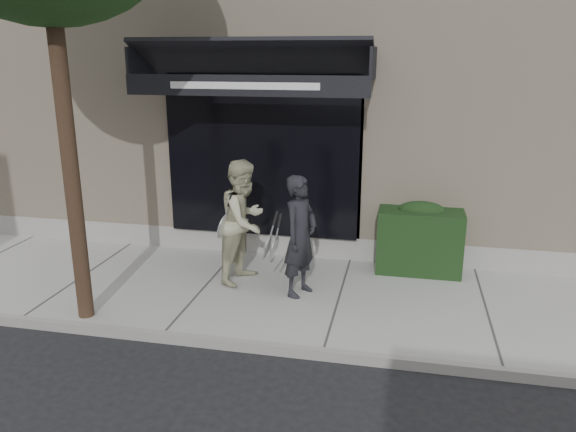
# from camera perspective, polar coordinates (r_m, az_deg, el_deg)

# --- Properties ---
(ground) EXTENTS (80.00, 80.00, 0.00)m
(ground) POSITION_cam_1_polar(r_m,az_deg,el_deg) (8.16, 5.22, -8.88)
(ground) COLOR black
(ground) RESTS_ON ground
(sidewalk) EXTENTS (20.00, 3.00, 0.12)m
(sidewalk) POSITION_cam_1_polar(r_m,az_deg,el_deg) (8.14, 5.23, -8.49)
(sidewalk) COLOR #A1A09B
(sidewalk) RESTS_ON ground
(curb) EXTENTS (20.00, 0.10, 0.14)m
(curb) POSITION_cam_1_polar(r_m,az_deg,el_deg) (6.77, 3.60, -13.81)
(curb) COLOR gray
(curb) RESTS_ON ground
(building_facade) EXTENTS (14.30, 8.04, 5.64)m
(building_facade) POSITION_cam_1_polar(r_m,az_deg,el_deg) (12.36, 8.36, 12.71)
(building_facade) COLOR beige
(building_facade) RESTS_ON ground
(hedge) EXTENTS (1.30, 0.70, 1.14)m
(hedge) POSITION_cam_1_polar(r_m,az_deg,el_deg) (9.05, 13.23, -2.22)
(hedge) COLOR black
(hedge) RESTS_ON sidewalk
(pedestrian_front) EXTENTS (0.79, 0.92, 1.73)m
(pedestrian_front) POSITION_cam_1_polar(r_m,az_deg,el_deg) (7.86, 1.22, -2.07)
(pedestrian_front) COLOR black
(pedestrian_front) RESTS_ON sidewalk
(pedestrian_back) EXTENTS (0.93, 1.06, 1.86)m
(pedestrian_back) POSITION_cam_1_polar(r_m,az_deg,el_deg) (8.36, -4.47, -0.54)
(pedestrian_back) COLOR #B6B591
(pedestrian_back) RESTS_ON sidewalk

